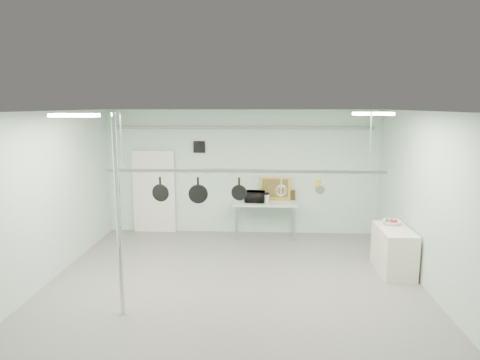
# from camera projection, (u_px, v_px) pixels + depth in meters

# --- Properties ---
(floor) EXTENTS (8.00, 8.00, 0.00)m
(floor) POSITION_uv_depth(u_px,v_px,m) (231.00, 299.00, 7.38)
(floor) COLOR gray
(floor) RESTS_ON ground
(ceiling) EXTENTS (7.00, 8.00, 0.02)m
(ceiling) POSITION_uv_depth(u_px,v_px,m) (231.00, 112.00, 6.82)
(ceiling) COLOR silver
(ceiling) RESTS_ON back_wall
(back_wall) EXTENTS (7.00, 0.02, 3.20)m
(back_wall) POSITION_uv_depth(u_px,v_px,m) (242.00, 172.00, 11.02)
(back_wall) COLOR #B3D6C4
(back_wall) RESTS_ON floor
(right_wall) EXTENTS (0.02, 8.00, 3.20)m
(right_wall) POSITION_uv_depth(u_px,v_px,m) (446.00, 212.00, 6.93)
(right_wall) COLOR #B3D6C4
(right_wall) RESTS_ON floor
(door) EXTENTS (1.10, 0.10, 2.20)m
(door) POSITION_uv_depth(u_px,v_px,m) (154.00, 193.00, 11.19)
(door) COLOR silver
(door) RESTS_ON floor
(wall_vent) EXTENTS (0.30, 0.04, 0.30)m
(wall_vent) POSITION_uv_depth(u_px,v_px,m) (199.00, 147.00, 10.95)
(wall_vent) COLOR black
(wall_vent) RESTS_ON back_wall
(conduit_pipe) EXTENTS (6.60, 0.07, 0.07)m
(conduit_pipe) POSITION_uv_depth(u_px,v_px,m) (242.00, 128.00, 10.74)
(conduit_pipe) COLOR gray
(conduit_pipe) RESTS_ON back_wall
(chrome_pole) EXTENTS (0.08, 0.08, 3.20)m
(chrome_pole) POSITION_uv_depth(u_px,v_px,m) (119.00, 217.00, 6.59)
(chrome_pole) COLOR silver
(chrome_pole) RESTS_ON floor
(prep_table) EXTENTS (1.60, 0.70, 0.91)m
(prep_table) POSITION_uv_depth(u_px,v_px,m) (265.00, 205.00, 10.74)
(prep_table) COLOR #B2D2C0
(prep_table) RESTS_ON floor
(side_cabinet) EXTENTS (0.60, 1.20, 0.90)m
(side_cabinet) POSITION_uv_depth(u_px,v_px,m) (394.00, 250.00, 8.52)
(side_cabinet) COLOR silver
(side_cabinet) RESTS_ON floor
(pot_rack) EXTENTS (4.80, 0.06, 1.00)m
(pot_rack) POSITION_uv_depth(u_px,v_px,m) (244.00, 169.00, 7.28)
(pot_rack) COLOR #B7B7BC
(pot_rack) RESTS_ON ceiling
(light_panel_left) EXTENTS (0.65, 0.30, 0.05)m
(light_panel_left) POSITION_uv_depth(u_px,v_px,m) (74.00, 115.00, 6.15)
(light_panel_left) COLOR white
(light_panel_left) RESTS_ON ceiling
(light_panel_right) EXTENTS (0.65, 0.30, 0.05)m
(light_panel_right) POSITION_uv_depth(u_px,v_px,m) (373.00, 114.00, 7.30)
(light_panel_right) COLOR white
(light_panel_right) RESTS_ON ceiling
(microwave) EXTENTS (0.53, 0.38, 0.28)m
(microwave) POSITION_uv_depth(u_px,v_px,m) (255.00, 197.00, 10.72)
(microwave) COLOR black
(microwave) RESTS_ON prep_table
(coffee_canister) EXTENTS (0.14, 0.14, 0.20)m
(coffee_canister) POSITION_uv_depth(u_px,v_px,m) (267.00, 198.00, 10.68)
(coffee_canister) COLOR silver
(coffee_canister) RESTS_ON prep_table
(painting_large) EXTENTS (0.79, 0.17, 0.58)m
(painting_large) POSITION_uv_depth(u_px,v_px,m) (275.00, 189.00, 10.96)
(painting_large) COLOR gold
(painting_large) RESTS_ON prep_table
(painting_small) EXTENTS (0.30, 0.10, 0.25)m
(painting_small) POSITION_uv_depth(u_px,v_px,m) (289.00, 195.00, 10.97)
(painting_small) COLOR #352212
(painting_small) RESTS_ON prep_table
(fruit_bowl) EXTENTS (0.42, 0.42, 0.09)m
(fruit_bowl) POSITION_uv_depth(u_px,v_px,m) (391.00, 222.00, 8.72)
(fruit_bowl) COLOR white
(fruit_bowl) RESTS_ON side_cabinet
(skillet_left) EXTENTS (0.31, 0.11, 0.43)m
(skillet_left) POSITION_uv_depth(u_px,v_px,m) (160.00, 189.00, 7.41)
(skillet_left) COLOR black
(skillet_left) RESTS_ON pot_rack
(skillet_mid) EXTENTS (0.34, 0.08, 0.47)m
(skillet_mid) POSITION_uv_depth(u_px,v_px,m) (198.00, 191.00, 7.38)
(skillet_mid) COLOR black
(skillet_mid) RESTS_ON pot_rack
(skillet_right) EXTENTS (0.28, 0.10, 0.38)m
(skillet_right) POSITION_uv_depth(u_px,v_px,m) (239.00, 188.00, 7.34)
(skillet_right) COLOR black
(skillet_right) RESTS_ON pot_rack
(whisk) EXTENTS (0.22, 0.22, 0.36)m
(whisk) POSITION_uv_depth(u_px,v_px,m) (281.00, 188.00, 7.30)
(whisk) COLOR silver
(whisk) RESTS_ON pot_rack
(grater) EXTENTS (0.09, 0.04, 0.21)m
(grater) POSITION_uv_depth(u_px,v_px,m) (318.00, 184.00, 7.26)
(grater) COLOR yellow
(grater) RESTS_ON pot_rack
(saucepan) EXTENTS (0.17, 0.12, 0.26)m
(saucepan) POSITION_uv_depth(u_px,v_px,m) (320.00, 186.00, 7.26)
(saucepan) COLOR #BABABF
(saucepan) RESTS_ON pot_rack
(fruit_cluster) EXTENTS (0.24, 0.24, 0.09)m
(fruit_cluster) POSITION_uv_depth(u_px,v_px,m) (391.00, 221.00, 8.72)
(fruit_cluster) COLOR #AC0F26
(fruit_cluster) RESTS_ON fruit_bowl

